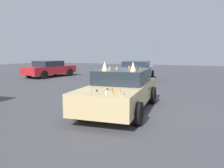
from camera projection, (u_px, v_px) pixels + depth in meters
name	position (u px, v px, depth m)	size (l,w,h in m)	color
ground_plane	(120.00, 110.00, 7.80)	(60.00, 60.00, 0.00)	#47474C
art_car_decorated	(121.00, 89.00, 7.80)	(4.72, 2.41, 1.69)	#D8BC7F
parked_sedan_far_right	(50.00, 69.00, 18.59)	(4.59, 2.60, 1.32)	red
parked_sedan_behind_left	(137.00, 71.00, 15.92)	(4.72, 2.51, 1.40)	silver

